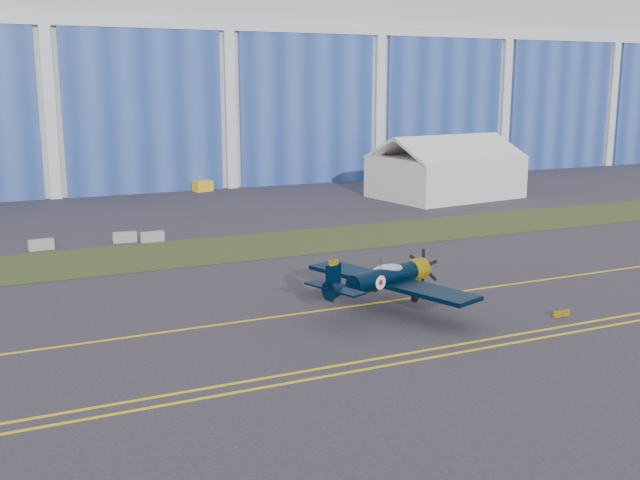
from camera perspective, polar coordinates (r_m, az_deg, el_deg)
name	(u,v)px	position (r m, az deg, el deg)	size (l,w,h in m)	color
ground	(143,308)	(47.05, -13.34, -5.10)	(260.00, 260.00, 0.00)	#343039
grass_median	(105,260)	(60.40, -16.06, -1.48)	(260.00, 10.00, 0.02)	#475128
hangar	(32,73)	(116.38, -21.11, 11.80)	(220.00, 45.70, 30.00)	silver
taxiway_centreline	(162,332)	(42.37, -11.95, -6.91)	(200.00, 0.20, 0.02)	yellow
edge_line_near	(212,397)	(33.76, -8.19, -11.72)	(80.00, 0.20, 0.02)	yellow
edge_line_far	(206,388)	(34.65, -8.68, -11.11)	(80.00, 0.20, 0.02)	yellow
guard_board_right	(561,314)	(46.41, 17.89, -5.37)	(1.20, 0.15, 0.35)	yellow
warbird	(383,278)	(44.77, 4.86, -2.89)	(13.16, 14.45, 3.54)	black
tent	(446,166)	(91.40, 9.56, 5.58)	(17.67, 13.99, 7.51)	silver
tug	(203,186)	(96.59, -8.92, 4.08)	(2.31, 1.44, 1.34)	yellow
barrier_a	(41,245)	(65.67, -20.48, -0.34)	(2.00, 0.60, 0.90)	#9E9A91
barrier_b	(125,237)	(66.68, -14.65, 0.20)	(2.00, 0.60, 0.90)	gray
barrier_c	(152,237)	(66.29, -12.66, 0.24)	(2.00, 0.60, 0.90)	gray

